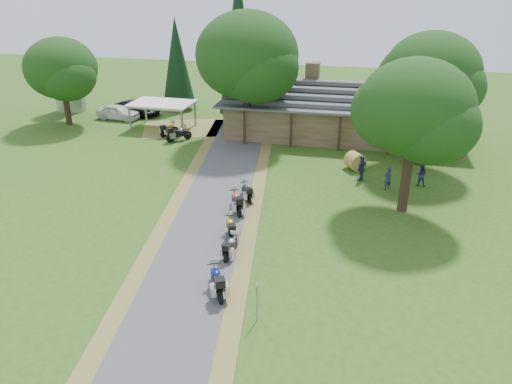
% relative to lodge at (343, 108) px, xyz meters
% --- Properties ---
extents(ground, '(120.00, 120.00, 0.00)m').
position_rel_lodge_xyz_m(ground, '(-6.00, -24.00, -2.45)').
color(ground, '#325818').
rests_on(ground, ground).
extents(driveway, '(51.95, 51.95, 0.00)m').
position_rel_lodge_xyz_m(driveway, '(-6.50, -20.00, -2.45)').
color(driveway, '#4F4F52').
rests_on(driveway, ground).
extents(lodge, '(21.40, 9.40, 4.90)m').
position_rel_lodge_xyz_m(lodge, '(0.00, 0.00, 0.00)').
color(lodge, brown).
rests_on(lodge, ground).
extents(silo, '(3.35, 3.35, 6.09)m').
position_rel_lodge_xyz_m(silo, '(-28.66, 2.43, 0.60)').
color(silo, gray).
rests_on(silo, ground).
extents(carport, '(5.85, 4.00, 2.48)m').
position_rel_lodge_xyz_m(carport, '(-16.58, -1.62, -1.21)').
color(carport, white).
rests_on(carport, ground).
extents(car_white_sedan, '(2.92, 5.84, 1.88)m').
position_rel_lodge_xyz_m(car_white_sedan, '(-22.18, 0.29, -1.51)').
color(car_white_sedan, white).
rests_on(car_white_sedan, ground).
extents(car_dark_suv, '(3.67, 6.11, 2.18)m').
position_rel_lodge_xyz_m(car_dark_suv, '(-21.15, 2.34, -1.36)').
color(car_dark_suv, black).
rests_on(car_dark_suv, ground).
extents(motorcycle_row_a, '(1.57, 2.20, 1.44)m').
position_rel_lodge_xyz_m(motorcycle_row_a, '(-4.06, -25.86, -1.73)').
color(motorcycle_row_a, navy).
rests_on(motorcycle_row_a, ground).
extents(motorcycle_row_b, '(0.66, 1.76, 1.19)m').
position_rel_lodge_xyz_m(motorcycle_row_b, '(-4.31, -22.56, -1.86)').
color(motorcycle_row_b, '#93959A').
rests_on(motorcycle_row_b, ground).
extents(motorcycle_row_c, '(1.30, 2.04, 1.33)m').
position_rel_lodge_xyz_m(motorcycle_row_c, '(-4.84, -20.65, -1.78)').
color(motorcycle_row_c, '#C2B200').
rests_on(motorcycle_row_c, ground).
extents(motorcycle_row_d, '(1.53, 2.19, 1.44)m').
position_rel_lodge_xyz_m(motorcycle_row_d, '(-5.35, -17.37, -1.73)').
color(motorcycle_row_d, '#DA4F13').
rests_on(motorcycle_row_d, ground).
extents(motorcycle_row_e, '(1.37, 1.83, 1.22)m').
position_rel_lodge_xyz_m(motorcycle_row_e, '(-5.17, -15.53, -1.84)').
color(motorcycle_row_e, black).
rests_on(motorcycle_row_e, ground).
extents(motorcycle_carport_a, '(1.28, 1.97, 1.28)m').
position_rel_lodge_xyz_m(motorcycle_carport_a, '(-15.22, -3.66, -1.81)').
color(motorcycle_carport_a, '#D7AE02').
rests_on(motorcycle_carport_a, ground).
extents(motorcycle_carport_b, '(1.97, 1.99, 1.45)m').
position_rel_lodge_xyz_m(motorcycle_carport_b, '(-13.81, -4.89, -1.73)').
color(motorcycle_carport_b, slate).
rests_on(motorcycle_carport_b, ground).
extents(person_a, '(0.67, 0.66, 1.92)m').
position_rel_lodge_xyz_m(person_a, '(3.79, -11.87, -1.49)').
color(person_a, '#283152').
rests_on(person_a, ground).
extents(person_b, '(0.58, 0.45, 1.90)m').
position_rel_lodge_xyz_m(person_b, '(6.04, -10.73, -1.50)').
color(person_b, '#283152').
rests_on(person_b, ground).
extents(person_c, '(0.68, 0.76, 2.18)m').
position_rel_lodge_xyz_m(person_c, '(2.02, -10.70, -1.36)').
color(person_c, '#283152').
rests_on(person_c, ground).
extents(hay_bale, '(1.75, 1.72, 1.31)m').
position_rel_lodge_xyz_m(hay_bale, '(1.51, -8.55, -1.80)').
color(hay_bale, olive).
rests_on(hay_bale, ground).
extents(sign_post, '(0.34, 0.06, 1.88)m').
position_rel_lodge_xyz_m(sign_post, '(-1.83, -27.49, -1.51)').
color(sign_post, gray).
rests_on(sign_post, ground).
extents(oak_lodge_left, '(8.50, 8.50, 11.81)m').
position_rel_lodge_xyz_m(oak_lodge_left, '(-7.94, -3.60, 3.45)').
color(oak_lodge_left, '#15340F').
rests_on(oak_lodge_left, ground).
extents(oak_lodge_right, '(6.94, 6.94, 11.22)m').
position_rel_lodge_xyz_m(oak_lodge_right, '(6.30, -6.37, 3.16)').
color(oak_lodge_right, '#15340F').
rests_on(oak_lodge_right, ground).
extents(oak_driveway, '(6.68, 6.68, 10.50)m').
position_rel_lodge_xyz_m(oak_driveway, '(4.67, -15.02, 2.80)').
color(oak_driveway, '#15340F').
rests_on(oak_driveway, ground).
extents(oak_silo, '(6.66, 6.66, 8.70)m').
position_rel_lodge_xyz_m(oak_silo, '(-26.03, -2.40, 1.90)').
color(oak_silo, '#15340F').
rests_on(oak_silo, ground).
extents(cedar_near, '(3.89, 3.89, 14.09)m').
position_rel_lodge_xyz_m(cedar_near, '(-10.10, 2.08, 4.60)').
color(cedar_near, black).
rests_on(cedar_near, ground).
extents(cedar_far, '(3.33, 3.33, 9.51)m').
position_rel_lodge_xyz_m(cedar_far, '(-17.63, 5.47, 2.31)').
color(cedar_far, black).
rests_on(cedar_far, ground).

